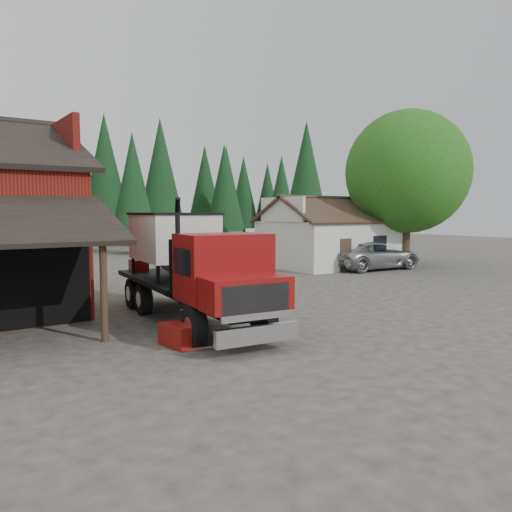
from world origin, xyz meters
TOP-DOWN VIEW (x-y plane):
  - ground at (0.00, 0.00)m, footprint 120.00×120.00m
  - farmhouse at (13.00, 13.00)m, footprint 8.60×6.42m
  - deciduous_tree at (17.01, 9.97)m, footprint 8.00×8.00m
  - conifer_backdrop at (0.00, 42.00)m, footprint 76.00×16.00m
  - near_pine_b at (6.00, 30.00)m, footprint 3.96×3.96m
  - near_pine_c at (22.00, 26.00)m, footprint 4.84×4.84m
  - feed_truck at (-2.45, 3.08)m, footprint 3.39×9.34m
  - silver_car at (14.00, 10.00)m, footprint 6.46×3.37m
  - equip_box at (-4.10, 0.50)m, footprint 0.85×1.19m

SIDE VIEW (x-z plane):
  - ground at x=0.00m, z-range 0.00..0.00m
  - conifer_backdrop at x=0.00m, z-range -8.00..8.00m
  - equip_box at x=-4.10m, z-range 0.00..0.60m
  - silver_car at x=14.00m, z-range 0.00..1.74m
  - farmhouse at x=13.00m, z-range -0.66..3.99m
  - feed_truck at x=-2.45m, z-range -0.13..3.99m
  - near_pine_b at x=6.00m, z-range 0.69..11.09m
  - deciduous_tree at x=17.01m, z-range 0.81..11.01m
  - near_pine_c at x=22.00m, z-range 0.69..13.09m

